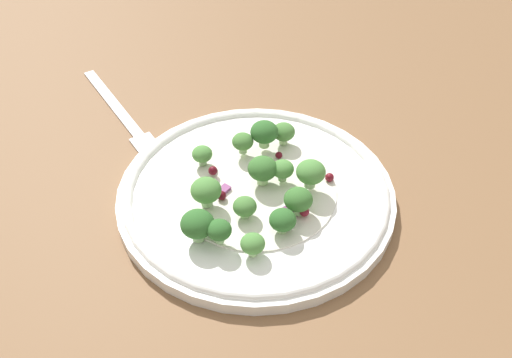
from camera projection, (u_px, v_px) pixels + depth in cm
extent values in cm
cube|color=brown|center=(230.00, 196.00, 57.82)|extent=(180.00, 180.00, 2.00)
cylinder|color=white|center=(256.00, 195.00, 55.63)|extent=(26.29, 26.29, 1.20)
torus|color=white|center=(256.00, 191.00, 55.22)|extent=(25.18, 25.18, 1.00)
cylinder|color=white|center=(256.00, 190.00, 55.15)|extent=(15.25, 15.25, 0.20)
cylinder|color=#ADD18E|center=(264.00, 142.00, 58.49)|extent=(1.04, 1.04, 1.04)
ellipsoid|color=#2D6028|center=(264.00, 132.00, 57.64)|extent=(2.78, 2.78, 2.08)
cylinder|color=#ADD18E|center=(283.00, 140.00, 59.72)|extent=(0.86, 0.86, 0.86)
ellipsoid|color=#477A38|center=(284.00, 132.00, 59.01)|extent=(2.30, 2.30, 1.73)
cylinder|color=#9EC684|center=(243.00, 149.00, 58.20)|extent=(0.80, 0.80, 0.80)
ellipsoid|color=#477A38|center=(243.00, 141.00, 57.54)|extent=(2.14, 2.14, 1.61)
cylinder|color=#8EB77A|center=(198.00, 234.00, 50.36)|extent=(1.10, 1.10, 1.10)
ellipsoid|color=#2D6028|center=(197.00, 224.00, 49.46)|extent=(2.94, 2.94, 2.21)
cylinder|color=#8EB77A|center=(203.00, 161.00, 57.39)|extent=(0.76, 0.76, 0.76)
ellipsoid|color=#4C843D|center=(202.00, 154.00, 56.78)|extent=(2.01, 2.01, 1.51)
cylinder|color=#ADD18E|center=(253.00, 251.00, 49.28)|extent=(0.79, 0.79, 0.79)
ellipsoid|color=#4C843D|center=(253.00, 244.00, 48.63)|extent=(2.10, 2.10, 1.58)
cylinder|color=#8EB77A|center=(310.00, 179.00, 54.54)|extent=(1.03, 1.03, 1.03)
ellipsoid|color=#4C843D|center=(311.00, 170.00, 53.70)|extent=(2.75, 2.75, 2.06)
cylinder|color=#ADD18E|center=(282.00, 228.00, 51.02)|extent=(0.89, 0.89, 0.89)
ellipsoid|color=#2D6028|center=(283.00, 220.00, 50.29)|extent=(2.38, 2.38, 1.79)
cylinder|color=#ADD18E|center=(262.00, 181.00, 55.04)|extent=(1.05, 1.05, 1.05)
ellipsoid|color=#386B2D|center=(262.00, 171.00, 54.18)|extent=(2.80, 2.80, 2.10)
cylinder|color=#9EC684|center=(298.00, 209.00, 52.47)|extent=(0.97, 0.97, 0.97)
ellipsoid|color=#386B2D|center=(298.00, 199.00, 51.68)|extent=(2.60, 2.60, 1.95)
cylinder|color=#8EB77A|center=(282.00, 176.00, 55.32)|extent=(0.80, 0.80, 0.80)
ellipsoid|color=#4C843D|center=(283.00, 169.00, 54.67)|extent=(2.12, 2.12, 1.59)
cylinder|color=#8EB77A|center=(220.00, 238.00, 49.57)|extent=(0.80, 0.80, 0.80)
ellipsoid|color=#2D6028|center=(219.00, 230.00, 48.92)|extent=(2.14, 2.14, 1.61)
cylinder|color=#9EC684|center=(245.00, 214.00, 52.30)|extent=(0.80, 0.80, 0.80)
ellipsoid|color=#477A38|center=(245.00, 206.00, 51.65)|extent=(2.14, 2.14, 1.60)
cylinder|color=#8EB77A|center=(207.00, 200.00, 52.97)|extent=(1.05, 1.05, 1.05)
ellipsoid|color=#4C843D|center=(206.00, 190.00, 52.11)|extent=(2.80, 2.80, 2.10)
sphere|color=#4C0A14|center=(219.00, 195.00, 53.89)|extent=(0.87, 0.87, 0.87)
sphere|color=#4C0A14|center=(213.00, 170.00, 56.05)|extent=(0.89, 0.89, 0.89)
sphere|color=maroon|center=(304.00, 212.00, 52.07)|extent=(0.89, 0.89, 0.89)
sphere|color=maroon|center=(329.00, 177.00, 55.72)|extent=(0.86, 0.86, 0.86)
sphere|color=#4C0A14|center=(279.00, 155.00, 58.00)|extent=(0.71, 0.71, 0.71)
cube|color=#843D75|center=(220.00, 189.00, 54.96)|extent=(1.19, 1.27, 0.55)
cube|color=#A35B93|center=(210.00, 195.00, 54.48)|extent=(1.34, 1.34, 0.42)
cube|color=#843D75|center=(287.00, 211.00, 52.45)|extent=(1.68, 1.71, 0.37)
cube|color=silver|center=(112.00, 101.00, 67.49)|extent=(11.37, 11.53, 0.50)
cube|color=silver|center=(146.00, 144.00, 61.76)|extent=(4.24, 4.25, 0.50)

